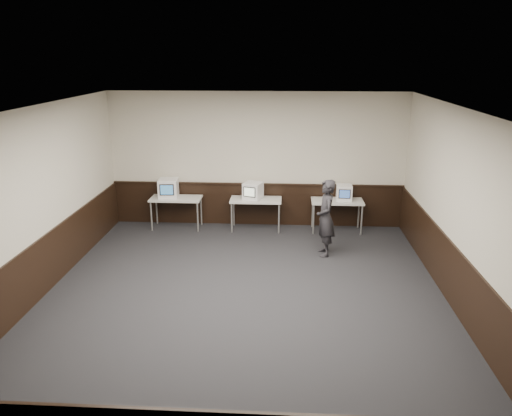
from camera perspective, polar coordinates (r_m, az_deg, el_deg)
The scene contains 17 objects.
floor at distance 8.64m, azimuth -1.47°, elevation -10.46°, with size 8.00×8.00×0.00m, color black.
ceiling at distance 7.69m, azimuth -1.66°, elevation 11.15°, with size 8.00×8.00×0.00m, color white.
back_wall at distance 11.89m, azimuth 0.10°, elevation 5.51°, with size 7.00×7.00×0.00m, color beige.
front_wall at distance 4.40m, azimuth -6.20°, elevation -16.12°, with size 7.00×7.00×0.00m, color beige.
left_wall at distance 9.02m, azimuth -24.31°, elevation 0.13°, with size 8.00×8.00×0.00m, color beige.
right_wall at distance 8.48m, azimuth 22.73°, elevation -0.69°, with size 8.00×8.00×0.00m, color beige.
wainscot_back at distance 12.14m, azimuth 0.09°, elevation 0.40°, with size 6.98×0.04×1.00m, color black.
wainscot_left at distance 9.36m, azimuth -23.37°, elevation -6.32°, with size 0.04×7.98×1.00m, color black.
wainscot_right at distance 8.85m, azimuth 21.78°, elevation -7.49°, with size 0.04×7.98×1.00m, color black.
wainscot_rail at distance 11.98m, azimuth 0.09°, elevation 2.75°, with size 6.98×0.06×0.04m, color black.
desk_left at distance 11.99m, azimuth -9.12°, elevation 0.85°, with size 1.20×0.60×0.75m.
desk_center at distance 11.73m, azimuth -0.02°, elevation 0.70°, with size 1.20×0.60×0.75m.
desk_right at distance 11.77m, azimuth 9.26°, elevation 0.53°, with size 1.20×0.60×0.75m.
emac_left at distance 11.98m, azimuth -9.99°, elevation 2.25°, with size 0.48×0.51×0.44m.
emac_center at distance 11.67m, azimuth -0.36°, elevation 1.99°, with size 0.51×0.52×0.39m.
emac_right at distance 11.76m, azimuth 10.03°, elevation 1.75°, with size 0.37×0.40×0.36m.
person at distance 10.30m, azimuth 7.97°, elevation -1.13°, with size 0.58×0.38×1.60m, color black.
Camera 1 is at (0.67, -7.62, 4.01)m, focal length 35.00 mm.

